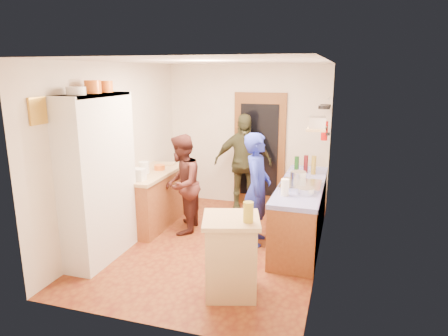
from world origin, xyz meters
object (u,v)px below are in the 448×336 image
at_px(right_counter_base, 301,214).
at_px(person_left, 184,184).
at_px(person_back, 244,163).
at_px(island_base, 231,258).
at_px(hutch_body, 99,179).
at_px(person_hob, 259,190).

distance_m(right_counter_base, person_left, 1.83).
height_order(person_left, person_back, person_back).
xyz_separation_m(island_base, person_back, (-0.58, 2.80, 0.45)).
bearing_deg(person_back, right_counter_base, -60.42).
bearing_deg(island_base, right_counter_base, 70.84).
xyz_separation_m(hutch_body, island_base, (1.92, -0.37, -0.67)).
xyz_separation_m(right_counter_base, person_hob, (-0.58, -0.25, 0.40)).
height_order(person_hob, person_left, person_hob).
height_order(hutch_body, island_base, hutch_body).
xyz_separation_m(island_base, person_left, (-1.21, 1.55, 0.34)).
bearing_deg(person_back, person_left, -133.00).
bearing_deg(person_hob, hutch_body, 114.41).
xyz_separation_m(right_counter_base, island_base, (-0.58, -1.67, 0.01)).
bearing_deg(hutch_body, person_back, 61.02).
height_order(right_counter_base, person_back, person_back).
bearing_deg(person_back, person_hob, -83.46).
distance_m(person_left, person_back, 1.41).
relative_size(island_base, person_back, 0.49).
bearing_deg(hutch_body, person_left, 58.75).
bearing_deg(hutch_body, person_hob, 28.67).
height_order(island_base, person_left, person_left).
height_order(hutch_body, right_counter_base, hutch_body).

